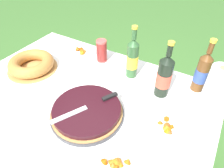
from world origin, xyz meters
TOP-DOWN VIEW (x-y plane):
  - ground_plane at (0.00, 0.00)m, footprint 16.00×16.00m
  - garden_table at (0.00, 0.00)m, footprint 1.46×1.04m
  - tablecloth at (0.00, 0.00)m, footprint 1.47×1.05m
  - berry_tart at (0.11, -0.09)m, footprint 0.39×0.39m
  - serving_knife at (0.12, -0.07)m, footprint 0.19×0.34m
  - bundt_cake at (-0.46, 0.05)m, footprint 0.33×0.33m
  - cup_stack at (-0.10, 0.38)m, footprint 0.07×0.07m
  - cider_bottle_green at (0.15, 0.33)m, footprint 0.07×0.07m
  - cider_bottle_amber at (0.55, 0.41)m, footprint 0.07×0.07m
  - juice_bottle_red at (0.38, 0.26)m, footprint 0.08×0.08m
  - snack_plate_left at (0.50, 0.03)m, footprint 0.21×0.21m
  - snack_plate_right at (0.39, -0.27)m, footprint 0.22×0.22m
  - snack_plate_far at (-0.28, 0.38)m, footprint 0.21×0.21m
  - paper_towel_roll at (0.64, 0.31)m, footprint 0.11×0.11m

SIDE VIEW (x-z plane):
  - ground_plane at x=0.00m, z-range 0.00..0.00m
  - garden_table at x=0.00m, z-range 0.30..1.03m
  - tablecloth at x=0.00m, z-range 0.67..0.77m
  - snack_plate_right at x=0.39m, z-range 0.72..0.77m
  - snack_plate_left at x=0.50m, z-range 0.72..0.77m
  - snack_plate_far at x=-0.28m, z-range 0.72..0.77m
  - berry_tart at x=0.11m, z-range 0.73..0.79m
  - bundt_cake at x=-0.46m, z-range 0.74..0.82m
  - serving_knife at x=0.12m, z-range 0.79..0.81m
  - cup_stack at x=-0.10m, z-range 0.74..0.90m
  - paper_towel_roll at x=0.64m, z-range 0.74..0.99m
  - cider_bottle_amber at x=0.55m, z-range 0.70..1.03m
  - juice_bottle_red at x=0.38m, z-range 0.70..1.04m
  - cider_bottle_green at x=0.15m, z-range 0.70..1.04m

